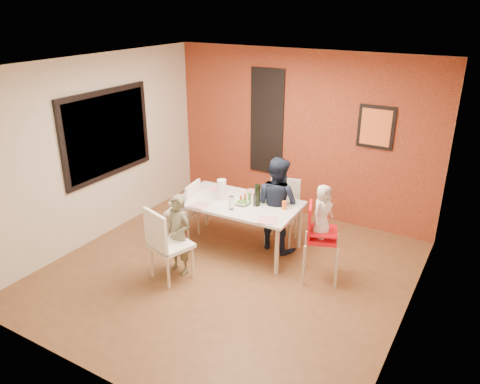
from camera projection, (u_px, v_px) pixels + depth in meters
The scene contains 35 objects.
ground at pixel (229, 271), 6.29m from camera, with size 4.50×4.50×0.00m, color brown.
ceiling at pixel (227, 66), 5.26m from camera, with size 4.50×4.50×0.02m, color white.
wall_back at pixel (301, 135), 7.57m from camera, with size 4.50×0.02×2.70m, color beige.
wall_front at pixel (89, 258), 3.98m from camera, with size 4.50×0.02×2.70m, color beige.
wall_left at pixel (97, 150), 6.83m from camera, with size 0.02×4.50×2.70m, color beige.
wall_right at pixel (417, 217), 4.73m from camera, with size 0.02×4.50×2.70m, color beige.
brick_accent_wall at pixel (300, 135), 7.55m from camera, with size 4.50×0.02×2.70m, color maroon.
picture_window_frame at pixel (107, 134), 6.90m from camera, with size 0.05×1.70×1.30m, color black.
picture_window_pane at pixel (108, 134), 6.89m from camera, with size 0.02×1.55×1.15m, color black.
glassblock_strip at pixel (267, 122), 7.76m from camera, with size 0.55×0.03×1.70m, color silver.
glassblock_surround at pixel (267, 122), 7.76m from camera, with size 0.60×0.03×1.76m, color black.
art_print_frame at pixel (376, 127), 6.86m from camera, with size 0.54×0.03×0.64m, color black.
art_print_canvas at pixel (376, 127), 6.85m from camera, with size 0.44×0.01×0.54m, color orange.
dining_table at pixel (238, 206), 6.66m from camera, with size 1.78×1.03×0.72m.
chair_near at pixel (165, 242), 5.90m from camera, with size 0.58×0.58×1.00m.
chair_far at pixel (283, 207), 6.92m from camera, with size 0.52×0.52×0.96m.
chair_left at pixel (187, 207), 6.99m from camera, with size 0.48×0.48×0.91m.
high_chair at pixel (318, 235), 5.93m from camera, with size 0.55×0.55×1.04m.
child_near at pixel (178, 235), 6.09m from camera, with size 0.40×0.26×1.11m, color brown.
child_far at pixel (277, 204), 6.66m from camera, with size 0.67×0.53×1.39m, color #161E31.
toddler at pixel (323, 211), 5.80m from camera, with size 0.34×0.22×0.69m, color beige.
plate_near_left at pixel (200, 205), 6.52m from camera, with size 0.22×0.22×0.01m, color white.
plate_far_mid at pixel (253, 193), 6.94m from camera, with size 0.24×0.24×0.01m, color silver.
plate_near_right at pixel (267, 220), 6.08m from camera, with size 0.24×0.24×0.01m, color white.
plate_far_left at pixel (214, 189), 7.09m from camera, with size 0.20×0.20×0.01m, color white.
salad_bowl_a at pixel (242, 203), 6.55m from camera, with size 0.20×0.20×0.05m, color white.
salad_bowl_b at pixel (276, 202), 6.59m from camera, with size 0.20×0.20×0.05m, color white.
wine_bottle at pixel (257, 195), 6.46m from camera, with size 0.08×0.08×0.31m, color black.
wine_glass_a at pixel (232, 203), 6.38m from camera, with size 0.07×0.07×0.19m, color white.
wine_glass_b at pixel (255, 200), 6.48m from camera, with size 0.06×0.06×0.18m, color white.
paper_towel_roll at pixel (222, 190), 6.68m from camera, with size 0.13×0.13×0.29m, color white.
condiment_red at pixel (241, 200), 6.55m from camera, with size 0.03×0.03×0.12m, color red.
condiment_green at pixel (250, 198), 6.57m from camera, with size 0.04×0.04×0.15m, color #307727.
condiment_brown at pixel (245, 199), 6.54m from camera, with size 0.04×0.04×0.14m, color brown.
sippy_cup at pixel (284, 205), 6.39m from camera, with size 0.07×0.07×0.12m, color orange.
Camera 1 is at (2.86, -4.59, 3.40)m, focal length 35.00 mm.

